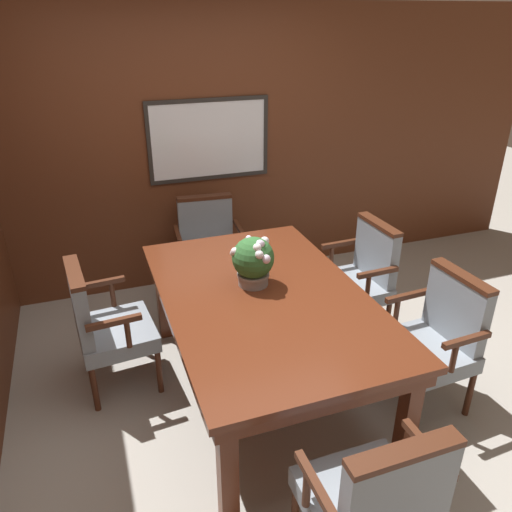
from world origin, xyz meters
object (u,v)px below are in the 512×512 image
object	(u,v)px
dining_table	(264,307)
chair_head_near	(375,499)
chair_right_far	(360,274)
potted_plant	(253,261)
chair_left_far	(104,323)
chair_right_near	(436,336)
chair_head_far	(209,245)

from	to	relation	value
dining_table	chair_head_near	xyz separation A→B (m)	(-0.00, -1.35, -0.17)
chair_right_far	potted_plant	world-z (taller)	potted_plant
chair_right_far	chair_left_far	world-z (taller)	same
chair_right_near	chair_head_far	bearing A→B (deg)	-153.81
chair_right_far	chair_right_near	xyz separation A→B (m)	(0.03, -0.89, 0.00)
potted_plant	chair_right_near	bearing A→B (deg)	-30.12
chair_right_far	chair_head_near	xyz separation A→B (m)	(-0.98, -1.79, 0.00)
chair_head_near	potted_plant	distance (m)	1.55
chair_right_far	chair_right_near	distance (m)	0.89
chair_left_far	chair_head_near	size ratio (longest dim) A/B	1.00
dining_table	chair_right_near	distance (m)	1.11
chair_head_far	chair_right_near	distance (m)	2.08
dining_table	chair_head_far	bearing A→B (deg)	90.29
dining_table	chair_head_near	size ratio (longest dim) A/B	2.13
dining_table	potted_plant	distance (m)	0.30
chair_right_far	potted_plant	distance (m)	1.13
chair_head_far	chair_head_near	bearing A→B (deg)	-85.01
dining_table	chair_left_far	world-z (taller)	chair_left_far
chair_right_near	chair_head_near	bearing A→B (deg)	-50.91
dining_table	chair_right_near	bearing A→B (deg)	-23.96
chair_head_near	chair_right_near	xyz separation A→B (m)	(1.00, 0.90, 0.00)
dining_table	potted_plant	bearing A→B (deg)	97.66
chair_right_near	potted_plant	size ratio (longest dim) A/B	2.76
chair_head_far	potted_plant	size ratio (longest dim) A/B	2.76
chair_head_far	potted_plant	world-z (taller)	potted_plant
potted_plant	chair_head_far	bearing A→B (deg)	89.39
chair_left_far	chair_right_near	bearing A→B (deg)	-118.45
chair_left_far	chair_head_far	bearing A→B (deg)	-50.21
chair_right_far	chair_right_near	world-z (taller)	same
chair_right_near	potted_plant	xyz separation A→B (m)	(-1.02, 0.59, 0.43)
dining_table	chair_left_far	xyz separation A→B (m)	(-0.98, 0.42, -0.17)
chair_head_near	potted_plant	bearing A→B (deg)	-89.44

